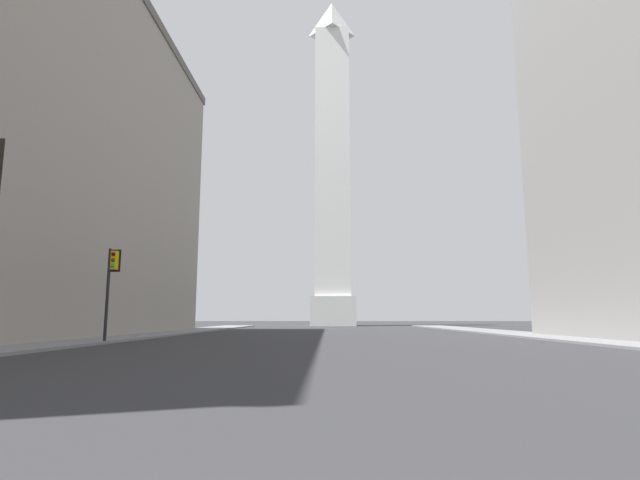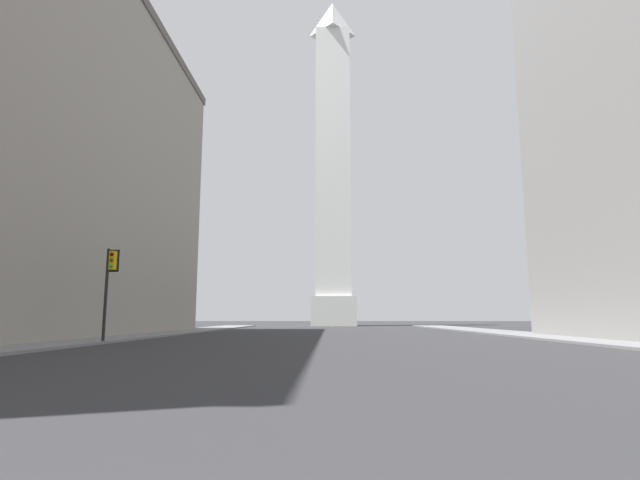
# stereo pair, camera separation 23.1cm
# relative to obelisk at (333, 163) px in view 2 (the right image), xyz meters

# --- Properties ---
(sidewalk_left) EXTENTS (5.00, 106.16, 0.15)m
(sidewalk_left) POSITION_rel_obelisk_xyz_m (-15.74, -56.62, -29.72)
(sidewalk_left) COLOR slate
(sidewalk_left) RESTS_ON ground_plane
(sidewalk_right) EXTENTS (5.00, 106.16, 0.15)m
(sidewalk_right) POSITION_rel_obelisk_xyz_m (15.74, -56.62, -29.72)
(sidewalk_right) COLOR slate
(sidewalk_right) RESTS_ON ground_plane
(obelisk) EXTENTS (7.87, 7.87, 62.09)m
(obelisk) POSITION_rel_obelisk_xyz_m (0.00, 0.00, 0.00)
(obelisk) COLOR silver
(obelisk) RESTS_ON ground_plane
(traffic_light_mid_left) EXTENTS (0.79, 0.51, 5.49)m
(traffic_light_mid_left) POSITION_rel_obelisk_xyz_m (-13.46, -60.20, -26.17)
(traffic_light_mid_left) COLOR black
(traffic_light_mid_left) RESTS_ON ground_plane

